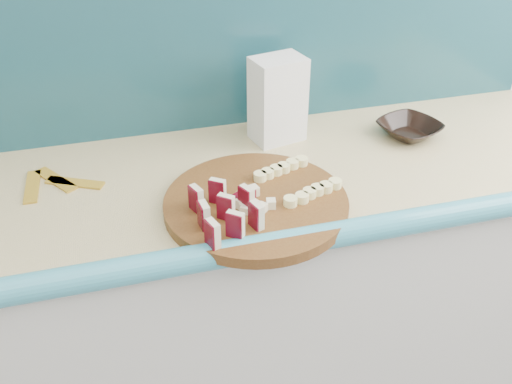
{
  "coord_description": "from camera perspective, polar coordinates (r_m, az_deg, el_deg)",
  "views": [
    {
      "loc": [
        -0.08,
        0.3,
        1.68
      ],
      "look_at": [
        0.2,
        1.34,
        0.96
      ],
      "focal_mm": 40.0,
      "sensor_mm": 36.0,
      "label": 1
    }
  ],
  "objects": [
    {
      "name": "banana_peel",
      "position": [
        1.5,
        -19.51,
        0.86
      ],
      "size": [
        0.19,
        0.16,
        0.01
      ],
      "rotation": [
        0.0,
        0.0,
        0.42
      ],
      "color": "gold",
      "rests_on": "kitchen_counter"
    },
    {
      "name": "apple_wedges",
      "position": [
        1.23,
        -3.23,
        -1.83
      ],
      "size": [
        0.14,
        0.19,
        0.06
      ],
      "color": "beige",
      "rests_on": "cutting_board"
    },
    {
      "name": "cutting_board",
      "position": [
        1.32,
        0.0,
        -1.2
      ],
      "size": [
        0.55,
        0.55,
        0.03
      ],
      "primitive_type": "cylinder",
      "rotation": [
        0.0,
        0.0,
        0.35
      ],
      "color": "#4C2910",
      "rests_on": "kitchen_counter"
    },
    {
      "name": "flour_bag",
      "position": [
        1.57,
        2.18,
        9.21
      ],
      "size": [
        0.16,
        0.13,
        0.24
      ],
      "primitive_type": "cube",
      "rotation": [
        0.0,
        0.0,
        0.22
      ],
      "color": "silver",
      "rests_on": "kitchen_counter"
    },
    {
      "name": "apple_chunks",
      "position": [
        1.29,
        -0.99,
        -0.74
      ],
      "size": [
        0.07,
        0.08,
        0.02
      ],
      "color": "#FDF2CA",
      "rests_on": "cutting_board"
    },
    {
      "name": "banana_slices",
      "position": [
        1.37,
        4.03,
        1.22
      ],
      "size": [
        0.2,
        0.2,
        0.02
      ],
      "color": "#F0E592",
      "rests_on": "cutting_board"
    },
    {
      "name": "kitchen_counter",
      "position": [
        1.73,
        -4.76,
        -11.56
      ],
      "size": [
        2.2,
        0.63,
        0.91
      ],
      "color": "beige",
      "rests_on": "ground"
    },
    {
      "name": "brown_bowl",
      "position": [
        1.68,
        15.08,
        6.08
      ],
      "size": [
        0.22,
        0.22,
        0.04
      ],
      "primitive_type": "imported",
      "rotation": [
        0.0,
        0.0,
        0.37
      ],
      "color": "black",
      "rests_on": "kitchen_counter"
    },
    {
      "name": "backsplash",
      "position": [
        1.59,
        -8.07,
        14.34
      ],
      "size": [
        2.2,
        0.02,
        0.5
      ],
      "primitive_type": "cube",
      "color": "teal",
      "rests_on": "kitchen_counter"
    }
  ]
}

